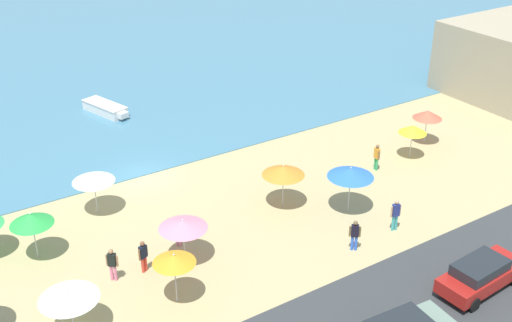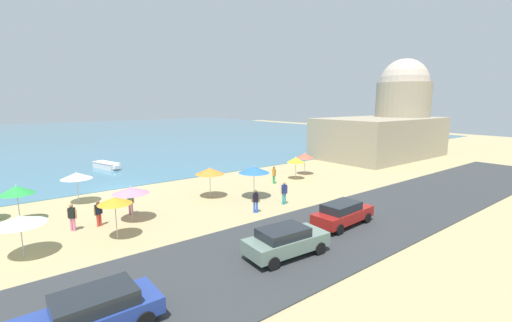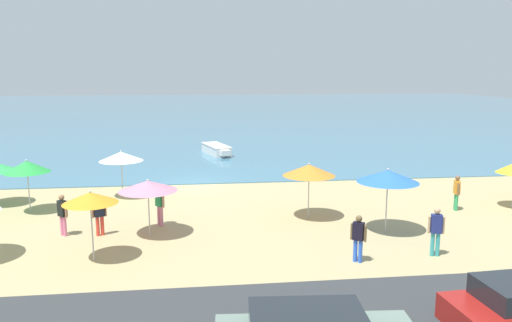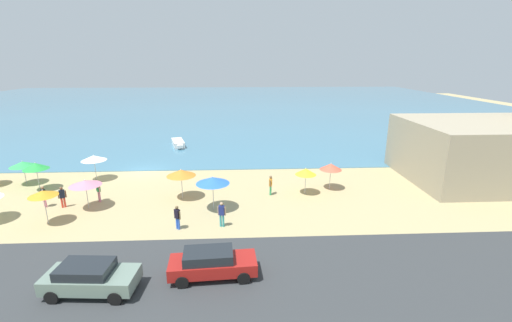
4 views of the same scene
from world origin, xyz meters
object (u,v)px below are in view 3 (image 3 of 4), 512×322
at_px(beach_umbrella_3, 148,186).
at_px(bather_4, 457,191).
at_px(bather_0, 160,203).
at_px(beach_umbrella_11, 90,198).
at_px(bather_5, 436,229).
at_px(beach_umbrella_4, 27,167).
at_px(beach_umbrella_6, 309,170).
at_px(beach_umbrella_7, 121,156).
at_px(skiff_nearshore, 217,149).
at_px(beach_umbrella_10, 388,176).
at_px(bather_3, 99,213).
at_px(bather_2, 63,213).
at_px(bather_1, 358,236).

xyz_separation_m(beach_umbrella_3, bather_4, (13.88, 2.00, -1.09)).
bearing_deg(bather_0, beach_umbrella_11, -118.16).
bearing_deg(beach_umbrella_11, bather_5, -4.71).
relative_size(beach_umbrella_3, beach_umbrella_4, 0.92).
relative_size(beach_umbrella_6, beach_umbrella_11, 1.00).
distance_m(beach_umbrella_3, bather_5, 10.76).
bearing_deg(beach_umbrella_6, beach_umbrella_4, 168.80).
bearing_deg(beach_umbrella_7, skiff_nearshore, 66.98).
relative_size(beach_umbrella_3, beach_umbrella_11, 0.92).
distance_m(beach_umbrella_10, bather_4, 5.43).
height_order(beach_umbrella_3, beach_umbrella_7, beach_umbrella_7).
relative_size(bather_4, bather_5, 0.94).
height_order(beach_umbrella_4, beach_umbrella_11, beach_umbrella_11).
bearing_deg(beach_umbrella_10, bather_5, -74.67).
bearing_deg(beach_umbrella_6, bather_3, -171.44).
height_order(bather_2, bather_3, bather_2).
height_order(beach_umbrella_7, bather_3, beach_umbrella_7).
bearing_deg(beach_umbrella_7, beach_umbrella_3, -73.39).
bearing_deg(beach_umbrella_6, beach_umbrella_7, 150.90).
relative_size(beach_umbrella_3, bather_3, 1.40).
relative_size(beach_umbrella_3, beach_umbrella_6, 0.92).
distance_m(beach_umbrella_4, bather_4, 19.78).
relative_size(beach_umbrella_10, bather_3, 1.61).
relative_size(bather_1, bather_4, 1.00).
bearing_deg(bather_2, skiff_nearshore, 69.83).
bearing_deg(beach_umbrella_3, bather_4, 8.20).
bearing_deg(skiff_nearshore, beach_umbrella_10, -73.37).
bearing_deg(bather_0, bather_5, -25.70).
xyz_separation_m(bather_0, bather_5, (9.81, -4.72, -0.01)).
bearing_deg(bather_5, beach_umbrella_7, 140.75).
relative_size(beach_umbrella_11, bather_3, 1.52).
bearing_deg(skiff_nearshore, beach_umbrella_3, -100.33).
xyz_separation_m(beach_umbrella_4, bather_1, (13.03, -7.72, -1.22)).
distance_m(beach_umbrella_10, bather_3, 11.47).
height_order(bather_1, skiff_nearshore, bather_1).
height_order(beach_umbrella_7, bather_1, beach_umbrella_7).
bearing_deg(beach_umbrella_3, beach_umbrella_10, -4.47).
distance_m(beach_umbrella_3, bather_1, 8.21).
height_order(beach_umbrella_10, bather_3, beach_umbrella_10).
distance_m(bather_2, bather_4, 17.33).
xyz_separation_m(beach_umbrella_4, beach_umbrella_10, (15.15, -4.79, 0.18)).
relative_size(beach_umbrella_7, beach_umbrella_10, 0.93).
relative_size(bather_1, bather_3, 1.01).
relative_size(beach_umbrella_7, bather_1, 1.48).
height_order(bather_2, skiff_nearshore, bather_2).
relative_size(bather_4, skiff_nearshore, 0.39).
bearing_deg(beach_umbrella_11, bather_2, 120.42).
xyz_separation_m(beach_umbrella_11, bather_2, (-1.70, 2.90, -1.29)).
bearing_deg(bather_4, bather_3, -173.77).
relative_size(bather_3, bather_4, 0.99).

